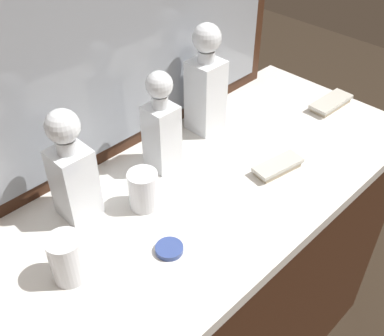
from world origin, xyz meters
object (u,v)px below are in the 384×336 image
at_px(crystal_tumbler_front, 68,260).
at_px(silver_brush_center, 278,167).
at_px(crystal_decanter_far_right, 73,175).
at_px(porcelain_dish, 169,249).
at_px(silver_brush_rear, 331,103).
at_px(crystal_decanter_front, 206,89).
at_px(crystal_decanter_right, 161,131).
at_px(crystal_tumbler_center, 144,191).

bearing_deg(crystal_tumbler_front, silver_brush_center, -9.44).
relative_size(crystal_decanter_far_right, silver_brush_center, 1.93).
bearing_deg(porcelain_dish, crystal_tumbler_front, 153.09).
xyz_separation_m(silver_brush_rear, silver_brush_center, (-0.37, -0.07, -0.00)).
bearing_deg(crystal_decanter_front, crystal_tumbler_front, -163.04).
distance_m(crystal_decanter_right, crystal_tumbler_center, 0.17).
relative_size(crystal_tumbler_front, silver_brush_center, 0.74).
bearing_deg(crystal_decanter_far_right, porcelain_dish, -74.38).
xyz_separation_m(crystal_decanter_right, crystal_tumbler_center, (-0.13, -0.08, -0.06)).
bearing_deg(crystal_decanter_right, silver_brush_rear, -15.48).
bearing_deg(crystal_decanter_far_right, crystal_decanter_front, 4.36).
bearing_deg(crystal_tumbler_front, porcelain_dish, -26.91).
relative_size(crystal_decanter_right, crystal_decanter_front, 0.86).
bearing_deg(crystal_tumbler_center, crystal_tumbler_front, -167.88).
xyz_separation_m(crystal_tumbler_center, silver_brush_rear, (0.69, -0.07, -0.03)).
bearing_deg(silver_brush_rear, silver_brush_center, -168.97).
bearing_deg(silver_brush_rear, crystal_tumbler_center, 173.95).
bearing_deg(crystal_decanter_right, crystal_decanter_far_right, 178.20).
bearing_deg(crystal_decanter_right, crystal_tumbler_center, -148.61).
height_order(crystal_tumbler_front, crystal_tumbler_center, crystal_tumbler_front).
xyz_separation_m(crystal_decanter_right, crystal_decanter_front, (0.20, 0.04, 0.02)).
relative_size(crystal_decanter_right, crystal_tumbler_front, 2.55).
relative_size(crystal_tumbler_center, silver_brush_rear, 0.62).
height_order(crystal_decanter_far_right, crystal_tumbler_center, crystal_decanter_far_right).
height_order(crystal_decanter_far_right, crystal_tumbler_front, crystal_decanter_far_right).
height_order(crystal_decanter_right, crystal_tumbler_center, crystal_decanter_right).
bearing_deg(crystal_tumbler_front, crystal_decanter_front, 16.96).
distance_m(crystal_tumbler_front, porcelain_dish, 0.21).
bearing_deg(crystal_decanter_right, crystal_decanter_front, 11.88).
distance_m(crystal_decanter_right, crystal_tumbler_front, 0.40).
bearing_deg(crystal_decanter_front, silver_brush_center, -92.53).
relative_size(crystal_decanter_front, porcelain_dish, 5.17).
distance_m(crystal_decanter_front, crystal_tumbler_front, 0.61).
height_order(silver_brush_rear, silver_brush_center, same).
relative_size(crystal_decanter_front, crystal_tumbler_front, 2.96).
xyz_separation_m(crystal_decanter_far_right, crystal_tumbler_center, (0.12, -0.09, -0.07)).
xyz_separation_m(silver_brush_center, porcelain_dish, (-0.38, 0.00, -0.01)).
relative_size(crystal_tumbler_center, porcelain_dish, 1.59).
bearing_deg(silver_brush_center, silver_brush_rear, 11.03).
relative_size(crystal_decanter_far_right, porcelain_dish, 4.57).
relative_size(crystal_decanter_far_right, crystal_tumbler_front, 2.62).
bearing_deg(crystal_tumbler_center, silver_brush_center, -24.01).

